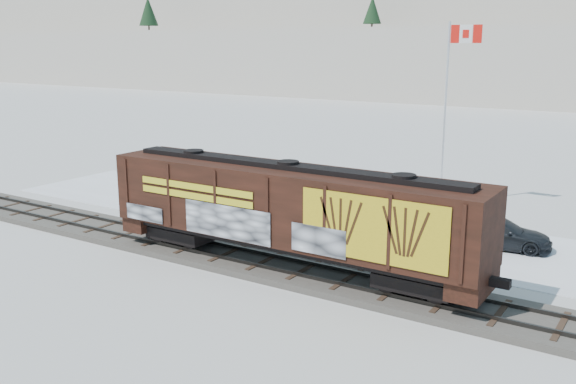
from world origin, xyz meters
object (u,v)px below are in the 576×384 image
Objects in this scene: car_silver at (267,201)px; car_dark at (499,233)px; flagpole at (445,141)px; hopper_railcar at (288,209)px; car_white at (318,207)px.

car_dark is at bearing -84.07° from car_silver.
car_silver is at bearing -137.37° from flagpole.
car_dark is at bearing -51.75° from flagpole.
hopper_railcar is at bearing -137.62° from car_silver.
hopper_railcar is 14.81m from flagpole.
hopper_railcar is at bearing 133.78° from car_dark.
car_silver is 3.16m from car_white.
hopper_railcar is 3.53× the size of car_dark.
car_white is (3.13, 0.42, -0.04)m from car_silver.
car_dark is (12.81, 0.74, -0.02)m from car_silver.
flagpole is (1.48, 14.69, 1.07)m from hopper_railcar.
car_dark is (6.53, 8.29, -2.09)m from hopper_railcar.
flagpole is at bearing 30.23° from car_dark.
hopper_railcar reaches higher than car_silver.
flagpole is 2.25× the size of car_dark.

